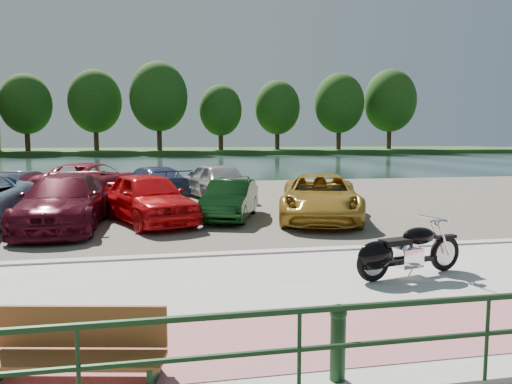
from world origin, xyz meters
The scene contains 20 objects.
ground centered at (0.00, 0.00, 0.00)m, with size 200.00×200.00×0.00m, color #595447.
promenade centered at (0.00, -1.00, 0.05)m, with size 60.00×6.00×0.10m, color #A3A199.
pink_path centered at (0.00, -2.50, 0.10)m, with size 60.00×2.00×0.01m, color #A55D64.
kerb centered at (0.00, 2.00, 0.07)m, with size 60.00×0.30×0.14m, color #A3A199.
parking_lot centered at (0.00, 11.00, 0.02)m, with size 60.00×18.00×0.04m, color #48433A.
river centered at (0.00, 40.00, 0.00)m, with size 120.00×40.00×0.00m, color #192D2B.
far_bank centered at (0.00, 72.00, 0.30)m, with size 120.00×24.00×0.60m, color #224117.
railing centered at (0.00, -4.00, 0.79)m, with size 24.04×0.05×0.90m.
bollards centered at (-1.67, -3.70, 0.54)m, with size 10.68×0.18×0.81m.
far_trees centered at (4.36, 65.79, 7.49)m, with size 70.25×10.68×12.52m.
motorcycle centered at (0.93, -0.34, 0.56)m, with size 2.29×0.92×1.05m.
park_bench centered at (-4.13, -3.11, 0.43)m, with size 1.85×0.80×0.72m.
car_3 centered at (-5.89, 6.21, 0.79)m, with size 2.09×5.14×1.49m, color #520B1A.
car_4 centered at (-3.59, 6.66, 0.80)m, with size 1.79×4.44×1.51m, color red.
car_5 centered at (-1.09, 6.93, 0.65)m, with size 1.29×3.69×1.22m, color black.
car_6 centered at (1.60, 6.17, 0.75)m, with size 2.35×5.09×1.42m, color #B08528.
car_9 centered at (-8.40, 12.30, 0.66)m, with size 1.31×3.77×1.24m, color slate.
car_10 centered at (-6.00, 12.57, 0.80)m, with size 2.53×5.50×1.53m, color maroon.
car_11 centered at (-3.52, 12.40, 0.72)m, with size 1.90×4.67×1.36m, color navy.
car_12 centered at (-1.05, 12.30, 0.79)m, with size 1.78×4.42×1.51m, color #A8A8A3.
Camera 1 is at (-3.28, -8.37, 2.61)m, focal length 35.00 mm.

